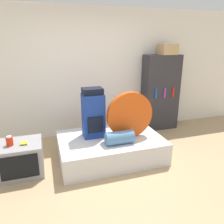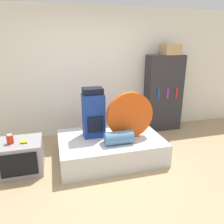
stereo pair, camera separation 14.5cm
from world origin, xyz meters
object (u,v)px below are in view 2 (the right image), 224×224
object	(u,v)px
tent_bag	(130,115)
canister	(10,139)
television	(21,156)
bookshelf	(163,93)
sleeping_roll	(119,138)
cardboard_box	(171,49)
backpack	(93,113)

from	to	relation	value
tent_bag	canister	bearing A→B (deg)	179.45
television	canister	distance (m)	0.34
television	bookshelf	distance (m)	3.14
canister	sleeping_roll	bearing A→B (deg)	-7.66
bookshelf	television	bearing A→B (deg)	-160.81
television	cardboard_box	size ratio (longest dim) A/B	1.85
sleeping_roll	cardboard_box	distance (m)	2.32
tent_bag	television	bearing A→B (deg)	178.67
cardboard_box	backpack	bearing A→B (deg)	-156.20
tent_bag	bookshelf	bearing A→B (deg)	42.06
backpack	television	bearing A→B (deg)	-171.27
sleeping_roll	television	world-z (taller)	sleeping_roll
television	cardboard_box	distance (m)	3.50
canister	cardboard_box	distance (m)	3.49
bookshelf	tent_bag	bearing A→B (deg)	-137.94
backpack	tent_bag	size ratio (longest dim) A/B	1.07
tent_bag	cardboard_box	xyz separation A→B (m)	(1.25, 1.02, 1.01)
bookshelf	sleeping_roll	bearing A→B (deg)	-138.46
sleeping_roll	bookshelf	distance (m)	1.93
sleeping_roll	television	distance (m)	1.54
tent_bag	bookshelf	size ratio (longest dim) A/B	0.47
backpack	canister	xyz separation A→B (m)	(-1.30, -0.20, -0.23)
backpack	sleeping_roll	world-z (taller)	backpack
backpack	television	size ratio (longest dim) A/B	1.32
television	cardboard_box	xyz separation A→B (m)	(3.00, 0.98, 1.53)
tent_bag	television	world-z (taller)	tent_bag
backpack	television	xyz separation A→B (m)	(-1.18, -0.18, -0.54)
bookshelf	cardboard_box	distance (m)	0.95
sleeping_roll	television	bearing A→B (deg)	170.90
backpack	tent_bag	xyz separation A→B (m)	(0.57, -0.22, -0.02)
television	canister	xyz separation A→B (m)	(-0.12, -0.02, 0.31)
backpack	tent_bag	bearing A→B (deg)	-21.26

